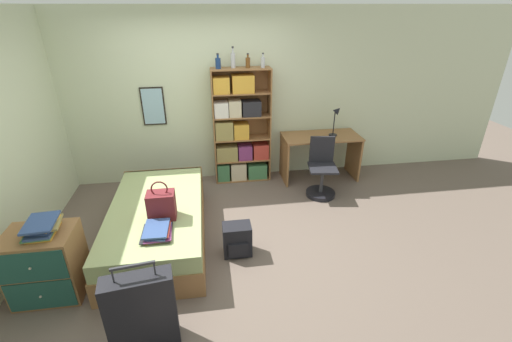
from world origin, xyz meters
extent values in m
plane|color=#66564C|center=(0.00, 0.00, 0.00)|extent=(14.00, 14.00, 0.00)
cube|color=beige|center=(0.00, 1.68, 1.30)|extent=(10.00, 0.06, 2.60)
cube|color=black|center=(-0.75, 1.64, 1.23)|extent=(0.34, 0.02, 0.57)
cube|color=#99C1D6|center=(-0.75, 1.63, 1.23)|extent=(0.30, 0.01, 0.53)
cube|color=olive|center=(-0.63, 0.00, 0.14)|extent=(1.07, 2.00, 0.29)
cube|color=#9EAD70|center=(-0.63, 0.00, 0.39)|extent=(1.04, 1.97, 0.20)
cube|color=olive|center=(-0.63, 0.98, 0.24)|extent=(1.07, 0.04, 0.49)
cube|color=maroon|center=(-0.52, -0.26, 0.64)|extent=(0.29, 0.20, 0.31)
torus|color=maroon|center=(-0.52, -0.26, 0.84)|extent=(0.18, 0.02, 0.18)
cube|color=gold|center=(-0.54, -0.57, 0.49)|extent=(0.26, 0.34, 0.01)
cube|color=#334C84|center=(-0.54, -0.57, 0.50)|extent=(0.24, 0.34, 0.01)
cube|color=#232328|center=(-0.55, -0.58, 0.51)|extent=(0.30, 0.35, 0.01)
cube|color=#7A336B|center=(-0.54, -0.59, 0.52)|extent=(0.28, 0.34, 0.01)
cube|color=#334C84|center=(-0.53, -0.58, 0.53)|extent=(0.25, 0.34, 0.01)
cube|color=#B2382D|center=(-0.54, -0.58, 0.54)|extent=(0.25, 0.30, 0.01)
cube|color=#334C84|center=(-0.55, -0.57, 0.56)|extent=(0.25, 0.35, 0.02)
cube|color=black|center=(-0.60, -1.44, 0.36)|extent=(0.57, 0.26, 0.72)
cylinder|color=#2D2D33|center=(-0.75, -1.46, 0.78)|extent=(0.01, 0.01, 0.12)
cylinder|color=#2D2D33|center=(-0.45, -1.42, 0.78)|extent=(0.01, 0.01, 0.12)
cube|color=#2D2D33|center=(-0.60, -1.44, 0.84)|extent=(0.33, 0.06, 0.02)
cube|color=olive|center=(-1.59, -0.71, 0.35)|extent=(0.62, 0.47, 0.71)
cube|color=#1E4C42|center=(-1.59, -0.95, 0.19)|extent=(0.58, 0.01, 0.31)
sphere|color=#B2A893|center=(-1.59, -0.96, 0.19)|extent=(0.02, 0.02, 0.02)
cube|color=#1E4C42|center=(-1.59, -0.95, 0.52)|extent=(0.58, 0.01, 0.31)
sphere|color=#B2A893|center=(-1.59, -0.96, 0.52)|extent=(0.02, 0.02, 0.02)
cube|color=gold|center=(-1.52, -0.71, 0.71)|extent=(0.23, 0.30, 0.02)
cube|color=#427A4C|center=(-1.54, -0.69, 0.73)|extent=(0.26, 0.36, 0.01)
cube|color=#334C84|center=(-1.53, -0.69, 0.75)|extent=(0.24, 0.36, 0.02)
cube|color=#334C84|center=(-1.54, -0.68, 0.77)|extent=(0.27, 0.29, 0.02)
cube|color=#99894C|center=(-1.53, -0.68, 0.78)|extent=(0.33, 0.31, 0.02)
cube|color=gold|center=(-1.53, -0.70, 0.80)|extent=(0.26, 0.30, 0.02)
cube|color=#334C84|center=(-1.52, -0.71, 0.82)|extent=(0.28, 0.36, 0.02)
cube|color=olive|center=(0.12, 1.49, 0.89)|extent=(0.02, 0.29, 1.77)
cube|color=olive|center=(0.98, 1.49, 0.89)|extent=(0.02, 0.29, 1.77)
cube|color=olive|center=(0.55, 1.63, 0.89)|extent=(0.88, 0.01, 1.77)
cube|color=olive|center=(0.55, 1.49, 0.01)|extent=(0.84, 0.29, 0.02)
cube|color=olive|center=(0.55, 1.49, 0.35)|extent=(0.84, 0.29, 0.02)
cube|color=olive|center=(0.55, 1.49, 0.71)|extent=(0.84, 0.29, 0.02)
cube|color=olive|center=(0.55, 1.49, 1.06)|extent=(0.84, 0.29, 0.02)
cube|color=olive|center=(0.55, 1.49, 1.42)|extent=(0.84, 0.29, 0.02)
cube|color=olive|center=(0.55, 1.49, 1.76)|extent=(0.84, 0.29, 0.02)
cube|color=#427A4C|center=(0.24, 1.47, 0.16)|extent=(0.19, 0.22, 0.28)
cube|color=beige|center=(0.48, 1.47, 0.16)|extent=(0.24, 0.22, 0.28)
cube|color=#427A4C|center=(0.79, 1.47, 0.14)|extent=(0.30, 0.22, 0.24)
cube|color=#99894C|center=(0.31, 1.47, 0.48)|extent=(0.33, 0.22, 0.23)
cube|color=#7A336B|center=(0.59, 1.47, 0.48)|extent=(0.21, 0.22, 0.23)
cube|color=#B2382D|center=(0.84, 1.47, 0.48)|extent=(0.24, 0.22, 0.24)
cube|color=#99894C|center=(0.28, 1.47, 0.86)|extent=(0.27, 0.22, 0.29)
cube|color=gold|center=(0.54, 1.47, 0.84)|extent=(0.23, 0.22, 0.23)
cube|color=silver|center=(0.25, 1.47, 1.19)|extent=(0.21, 0.22, 0.23)
cube|color=beige|center=(0.45, 1.47, 1.20)|extent=(0.18, 0.22, 0.25)
cube|color=#232328|center=(0.70, 1.47, 1.19)|extent=(0.28, 0.22, 0.23)
cube|color=gold|center=(0.26, 1.47, 1.54)|extent=(0.24, 0.22, 0.23)
cube|color=gold|center=(0.58, 1.47, 1.55)|extent=(0.32, 0.22, 0.25)
cylinder|color=navy|center=(0.23, 1.47, 1.85)|extent=(0.08, 0.08, 0.15)
cylinder|color=navy|center=(0.23, 1.47, 1.94)|extent=(0.03, 0.03, 0.05)
cylinder|color=#232328|center=(0.23, 1.47, 1.97)|extent=(0.03, 0.03, 0.02)
cylinder|color=#B7BCC1|center=(0.45, 1.50, 1.88)|extent=(0.07, 0.07, 0.20)
cylinder|color=#B7BCC1|center=(0.45, 1.50, 2.01)|extent=(0.03, 0.03, 0.06)
cylinder|color=#232328|center=(0.45, 1.50, 2.05)|extent=(0.03, 0.03, 0.02)
cylinder|color=brown|center=(0.66, 1.48, 1.84)|extent=(0.07, 0.07, 0.14)
cylinder|color=brown|center=(0.66, 1.48, 1.94)|extent=(0.03, 0.03, 0.04)
cylinder|color=#232328|center=(0.66, 1.48, 1.97)|extent=(0.03, 0.03, 0.02)
cylinder|color=#B7BCC1|center=(0.87, 1.46, 1.85)|extent=(0.06, 0.06, 0.14)
cylinder|color=#B7BCC1|center=(0.87, 1.46, 1.94)|extent=(0.02, 0.02, 0.04)
cylinder|color=#232328|center=(0.87, 1.46, 1.97)|extent=(0.03, 0.03, 0.02)
cube|color=olive|center=(1.79, 1.34, 0.72)|extent=(1.21, 0.58, 0.02)
cube|color=olive|center=(1.21, 1.34, 0.35)|extent=(0.03, 0.54, 0.71)
cube|color=olive|center=(2.38, 1.34, 0.35)|extent=(0.03, 0.54, 0.71)
cylinder|color=black|center=(1.97, 1.32, 0.74)|extent=(0.13, 0.13, 0.02)
cylinder|color=black|center=(1.97, 1.32, 0.93)|extent=(0.02, 0.02, 0.36)
cone|color=black|center=(2.01, 1.32, 1.14)|extent=(0.15, 0.11, 0.15)
cylinder|color=black|center=(1.65, 0.76, 0.03)|extent=(0.44, 0.44, 0.06)
cylinder|color=#333338|center=(1.65, 0.76, 0.22)|extent=(0.05, 0.05, 0.44)
cube|color=black|center=(1.65, 0.76, 0.45)|extent=(0.45, 0.45, 0.03)
cube|color=black|center=(1.67, 0.94, 0.67)|extent=(0.36, 0.09, 0.40)
cube|color=black|center=(0.28, -0.38, 0.19)|extent=(0.32, 0.22, 0.38)
cube|color=black|center=(0.28, -0.51, 0.13)|extent=(0.22, 0.03, 0.17)
camera|label=1|loc=(0.02, -3.53, 2.59)|focal=24.00mm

